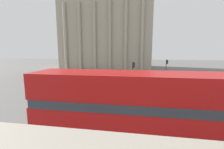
{
  "coord_description": "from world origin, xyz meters",
  "views": [
    {
      "loc": [
        -0.46,
        -2.53,
        5.25
      ],
      "look_at": [
        -3.35,
        15.23,
        2.49
      ],
      "focal_mm": 24.0,
      "sensor_mm": 36.0,
      "label": 1
    }
  ],
  "objects_px": {
    "traffic_light_near": "(191,88)",
    "traffic_light_mid": "(133,72)",
    "plaza_building_left": "(108,33)",
    "traffic_light_far": "(166,67)",
    "car_navy": "(106,85)",
    "pedestrian_white": "(154,80)",
    "double_decker_bus": "(135,107)",
    "pedestrian_black": "(85,80)"
  },
  "relations": [
    {
      "from": "double_decker_bus",
      "to": "traffic_light_mid",
      "type": "relative_size",
      "value": 2.77
    },
    {
      "from": "double_decker_bus",
      "to": "traffic_light_far",
      "type": "relative_size",
      "value": 2.83
    },
    {
      "from": "traffic_light_near",
      "to": "traffic_light_far",
      "type": "bearing_deg",
      "value": 86.82
    },
    {
      "from": "traffic_light_mid",
      "to": "car_navy",
      "type": "height_order",
      "value": "traffic_light_mid"
    },
    {
      "from": "car_navy",
      "to": "pedestrian_white",
      "type": "bearing_deg",
      "value": -97.61
    },
    {
      "from": "plaza_building_left",
      "to": "traffic_light_far",
      "type": "height_order",
      "value": "plaza_building_left"
    },
    {
      "from": "double_decker_bus",
      "to": "pedestrian_white",
      "type": "relative_size",
      "value": 6.1
    },
    {
      "from": "traffic_light_mid",
      "to": "car_navy",
      "type": "distance_m",
      "value": 4.08
    },
    {
      "from": "double_decker_bus",
      "to": "pedestrian_black",
      "type": "relative_size",
      "value": 6.54
    },
    {
      "from": "double_decker_bus",
      "to": "pedestrian_black",
      "type": "height_order",
      "value": "double_decker_bus"
    },
    {
      "from": "pedestrian_white",
      "to": "traffic_light_near",
      "type": "bearing_deg",
      "value": -64.85
    },
    {
      "from": "pedestrian_white",
      "to": "pedestrian_black",
      "type": "distance_m",
      "value": 10.29
    },
    {
      "from": "pedestrian_white",
      "to": "pedestrian_black",
      "type": "relative_size",
      "value": 1.07
    },
    {
      "from": "double_decker_bus",
      "to": "traffic_light_near",
      "type": "distance_m",
      "value": 6.76
    },
    {
      "from": "traffic_light_mid",
      "to": "car_navy",
      "type": "relative_size",
      "value": 0.95
    },
    {
      "from": "car_navy",
      "to": "plaza_building_left",
      "type": "bearing_deg",
      "value": -20.14
    },
    {
      "from": "plaza_building_left",
      "to": "car_navy",
      "type": "relative_size",
      "value": 6.63
    },
    {
      "from": "traffic_light_mid",
      "to": "pedestrian_black",
      "type": "distance_m",
      "value": 7.6
    },
    {
      "from": "traffic_light_far",
      "to": "pedestrian_white",
      "type": "height_order",
      "value": "traffic_light_far"
    },
    {
      "from": "double_decker_bus",
      "to": "pedestrian_black",
      "type": "distance_m",
      "value": 15.55
    },
    {
      "from": "traffic_light_mid",
      "to": "traffic_light_far",
      "type": "bearing_deg",
      "value": 54.81
    },
    {
      "from": "traffic_light_mid",
      "to": "pedestrian_white",
      "type": "xyz_separation_m",
      "value": [
        2.99,
        2.82,
        -1.54
      ]
    },
    {
      "from": "pedestrian_white",
      "to": "pedestrian_black",
      "type": "height_order",
      "value": "pedestrian_white"
    },
    {
      "from": "traffic_light_near",
      "to": "car_navy",
      "type": "xyz_separation_m",
      "value": [
        -8.5,
        6.82,
        -1.64
      ]
    },
    {
      "from": "double_decker_bus",
      "to": "car_navy",
      "type": "distance_m",
      "value": 12.6
    },
    {
      "from": "pedestrian_white",
      "to": "double_decker_bus",
      "type": "bearing_deg",
      "value": -86.14
    },
    {
      "from": "plaza_building_left",
      "to": "traffic_light_mid",
      "type": "bearing_deg",
      "value": -73.04
    },
    {
      "from": "double_decker_bus",
      "to": "car_navy",
      "type": "relative_size",
      "value": 2.62
    },
    {
      "from": "traffic_light_near",
      "to": "pedestrian_black",
      "type": "distance_m",
      "value": 14.85
    },
    {
      "from": "pedestrian_white",
      "to": "traffic_light_mid",
      "type": "bearing_deg",
      "value": -122.72
    },
    {
      "from": "traffic_light_far",
      "to": "pedestrian_black",
      "type": "height_order",
      "value": "traffic_light_far"
    },
    {
      "from": "car_navy",
      "to": "pedestrian_white",
      "type": "distance_m",
      "value": 7.18
    },
    {
      "from": "traffic_light_near",
      "to": "pedestrian_white",
      "type": "height_order",
      "value": "traffic_light_near"
    },
    {
      "from": "traffic_light_near",
      "to": "traffic_light_mid",
      "type": "bearing_deg",
      "value": 125.67
    },
    {
      "from": "traffic_light_near",
      "to": "plaza_building_left",
      "type": "bearing_deg",
      "value": 110.87
    },
    {
      "from": "traffic_light_mid",
      "to": "traffic_light_far",
      "type": "xyz_separation_m",
      "value": [
        5.71,
        8.1,
        -0.05
      ]
    },
    {
      "from": "traffic_light_far",
      "to": "pedestrian_white",
      "type": "relative_size",
      "value": 2.15
    },
    {
      "from": "double_decker_bus",
      "to": "traffic_light_far",
      "type": "height_order",
      "value": "double_decker_bus"
    },
    {
      "from": "plaza_building_left",
      "to": "traffic_light_far",
      "type": "relative_size",
      "value": 7.17
    },
    {
      "from": "car_navy",
      "to": "traffic_light_far",
      "type": "bearing_deg",
      "value": -79.66
    },
    {
      "from": "traffic_light_mid",
      "to": "traffic_light_far",
      "type": "relative_size",
      "value": 1.02
    },
    {
      "from": "plaza_building_left",
      "to": "traffic_light_near",
      "type": "height_order",
      "value": "plaza_building_left"
    }
  ]
}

